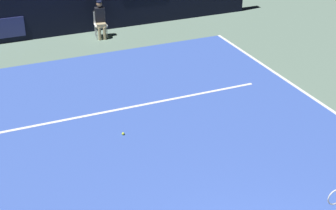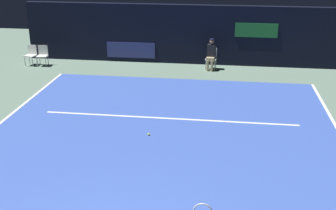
{
  "view_description": "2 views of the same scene",
  "coord_description": "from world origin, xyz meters",
  "px_view_note": "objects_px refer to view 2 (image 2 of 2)",
  "views": [
    {
      "loc": [
        -3.61,
        -4.15,
        6.41
      ],
      "look_at": [
        0.58,
        5.64,
        0.84
      ],
      "focal_mm": 54.92,
      "sensor_mm": 36.0,
      "label": 1
    },
    {
      "loc": [
        1.6,
        -4.65,
        5.26
      ],
      "look_at": [
        0.11,
        6.35,
        0.87
      ],
      "focal_mm": 45.22,
      "sensor_mm": 36.0,
      "label": 2
    }
  ],
  "objects_px": {
    "courtside_chair_near": "(43,54)",
    "line_judge_on_chair": "(211,54)",
    "courtside_chair_far": "(31,54)",
    "tennis_ball": "(149,134)"
  },
  "relations": [
    {
      "from": "line_judge_on_chair",
      "to": "courtside_chair_near",
      "type": "distance_m",
      "value": 7.38
    },
    {
      "from": "courtside_chair_near",
      "to": "courtside_chair_far",
      "type": "bearing_deg",
      "value": 179.77
    },
    {
      "from": "line_judge_on_chair",
      "to": "tennis_ball",
      "type": "xyz_separation_m",
      "value": [
        -1.49,
        -6.81,
        -0.64
      ]
    },
    {
      "from": "courtside_chair_near",
      "to": "tennis_ball",
      "type": "distance_m",
      "value": 8.75
    },
    {
      "from": "line_judge_on_chair",
      "to": "courtside_chair_near",
      "type": "bearing_deg",
      "value": -177.27
    },
    {
      "from": "courtside_chair_far",
      "to": "courtside_chair_near",
      "type": "bearing_deg",
      "value": -0.23
    },
    {
      "from": "courtside_chair_near",
      "to": "line_judge_on_chair",
      "type": "bearing_deg",
      "value": 2.73
    },
    {
      "from": "courtside_chair_near",
      "to": "tennis_ball",
      "type": "xyz_separation_m",
      "value": [
        5.89,
        -6.46,
        -0.46
      ]
    },
    {
      "from": "courtside_chair_far",
      "to": "tennis_ball",
      "type": "bearing_deg",
      "value": -45.17
    },
    {
      "from": "tennis_ball",
      "to": "line_judge_on_chair",
      "type": "bearing_deg",
      "value": 77.69
    }
  ]
}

